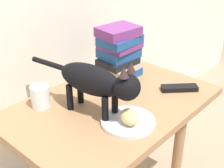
% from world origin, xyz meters
% --- Properties ---
extents(side_table, '(0.81, 0.54, 0.59)m').
position_xyz_m(side_table, '(0.00, 0.00, 0.50)').
color(side_table, '#9E724C').
rests_on(side_table, ground).
extents(plate, '(0.19, 0.19, 0.01)m').
position_xyz_m(plate, '(-0.07, -0.14, 0.59)').
color(plate, silver).
rests_on(plate, side_table).
extents(bread_roll, '(0.09, 0.10, 0.05)m').
position_xyz_m(bread_roll, '(-0.08, -0.15, 0.63)').
color(bread_roll, '#E0BC7A').
rests_on(bread_roll, plate).
extents(cat, '(0.13, 0.48, 0.23)m').
position_xyz_m(cat, '(-0.10, -0.02, 0.72)').
color(cat, black).
rests_on(cat, side_table).
extents(book_stack, '(0.20, 0.16, 0.23)m').
position_xyz_m(book_stack, '(0.19, 0.13, 0.70)').
color(book_stack, '#1E4C8C').
rests_on(book_stack, side_table).
extents(candle_jar, '(0.07, 0.07, 0.08)m').
position_xyz_m(candle_jar, '(-0.20, 0.18, 0.62)').
color(candle_jar, silver).
rests_on(candle_jar, side_table).
extents(tv_remote, '(0.14, 0.14, 0.02)m').
position_xyz_m(tv_remote, '(0.26, -0.14, 0.60)').
color(tv_remote, black).
rests_on(tv_remote, side_table).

